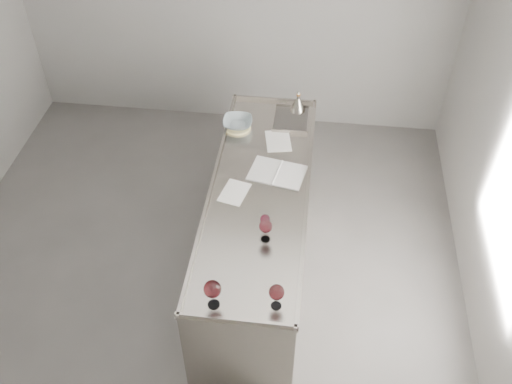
# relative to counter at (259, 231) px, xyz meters

# --- Properties ---
(room_shell) EXTENTS (4.54, 5.04, 2.84)m
(room_shell) POSITION_rel_counter_xyz_m (-0.50, -0.30, 0.93)
(room_shell) COLOR #565351
(room_shell) RESTS_ON ground
(counter) EXTENTS (0.77, 2.42, 0.97)m
(counter) POSITION_rel_counter_xyz_m (0.00, 0.00, 0.00)
(counter) COLOR gray
(counter) RESTS_ON ground
(wine_glass_left) EXTENTS (0.11, 0.11, 0.22)m
(wine_glass_left) POSITION_rel_counter_xyz_m (-0.16, -1.08, 0.62)
(wine_glass_left) COLOR white
(wine_glass_left) RESTS_ON counter
(wine_glass_middle) EXTENTS (0.09, 0.09, 0.18)m
(wine_glass_middle) POSITION_rel_counter_xyz_m (0.10, -0.50, 0.60)
(wine_glass_middle) COLOR white
(wine_glass_middle) RESTS_ON counter
(wine_glass_right) EXTENTS (0.10, 0.10, 0.19)m
(wine_glass_right) POSITION_rel_counter_xyz_m (0.23, -1.04, 0.60)
(wine_glass_right) COLOR white
(wine_glass_right) RESTS_ON counter
(wine_glass_small) EXTENTS (0.07, 0.07, 0.14)m
(wine_glass_small) POSITION_rel_counter_xyz_m (0.09, -0.41, 0.57)
(wine_glass_small) COLOR white
(wine_glass_small) RESTS_ON counter
(notebook) EXTENTS (0.48, 0.37, 0.02)m
(notebook) POSITION_rel_counter_xyz_m (0.12, 0.20, 0.47)
(notebook) COLOR silver
(notebook) RESTS_ON counter
(loose_paper_top) EXTENTS (0.25, 0.32, 0.00)m
(loose_paper_top) POSITION_rel_counter_xyz_m (0.09, 0.61, 0.47)
(loose_paper_top) COLOR silver
(loose_paper_top) RESTS_ON counter
(loose_paper_under) EXTENTS (0.24, 0.30, 0.00)m
(loose_paper_under) POSITION_rel_counter_xyz_m (-0.18, -0.06, 0.47)
(loose_paper_under) COLOR white
(loose_paper_under) RESTS_ON counter
(trivet) EXTENTS (0.25, 0.25, 0.02)m
(trivet) POSITION_rel_counter_xyz_m (-0.28, 0.75, 0.48)
(trivet) COLOR beige
(trivet) RESTS_ON counter
(ceramic_bowl) EXTENTS (0.27, 0.27, 0.06)m
(ceramic_bowl) POSITION_rel_counter_xyz_m (-0.28, 0.75, 0.52)
(ceramic_bowl) COLOR gray
(ceramic_bowl) RESTS_ON trivet
(wine_funnel) EXTENTS (0.15, 0.15, 0.21)m
(wine_funnel) POSITION_rel_counter_xyz_m (0.22, 1.07, 0.53)
(wine_funnel) COLOR #9F998D
(wine_funnel) RESTS_ON counter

